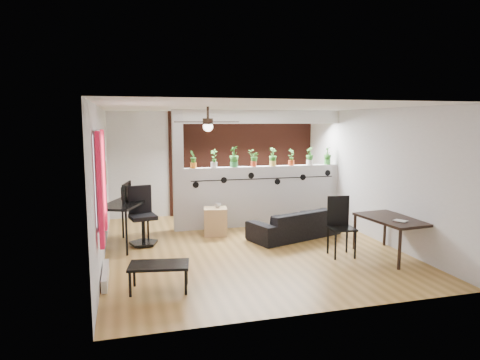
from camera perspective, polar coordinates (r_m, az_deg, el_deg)
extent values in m
cube|color=olive|center=(8.25, 1.00, -9.08)|extent=(6.30, 7.10, 0.10)
cube|color=#B7B7BA|center=(10.88, -3.42, 2.27)|extent=(6.30, 0.04, 2.90)
cube|color=#B7B7BA|center=(5.17, 10.43, -4.00)|extent=(6.30, 0.04, 2.90)
cube|color=#B7B7BA|center=(7.66, -18.14, -0.43)|extent=(0.04, 7.10, 2.90)
cube|color=#B7B7BA|center=(9.05, 17.17, 0.82)|extent=(0.04, 7.10, 2.90)
cube|color=white|center=(7.90, 1.05, 10.01)|extent=(6.30, 7.10, 0.10)
cube|color=#BCBCC1|center=(9.71, 3.08, -2.11)|extent=(3.60, 0.18, 1.35)
cube|color=silver|center=(9.57, 3.16, 8.42)|extent=(3.60, 0.18, 0.30)
cube|color=#BCBCC1|center=(9.21, -8.26, 1.20)|extent=(0.22, 0.20, 2.60)
cube|color=brown|center=(11.02, 0.71, 2.36)|extent=(3.90, 0.05, 2.60)
cube|color=black|center=(9.56, 3.28, 0.18)|extent=(3.31, 0.01, 0.02)
cylinder|color=black|center=(9.20, -5.92, -0.65)|extent=(0.14, 0.01, 0.14)
cylinder|color=black|center=(9.31, -2.16, -0.02)|extent=(0.14, 0.01, 0.14)
cylinder|color=black|center=(9.46, 1.50, 0.60)|extent=(0.14, 0.01, 0.14)
cylinder|color=black|center=(9.67, 5.02, -0.22)|extent=(0.14, 0.01, 0.14)
cylinder|color=black|center=(9.89, 8.40, 0.37)|extent=(0.14, 0.01, 0.14)
cylinder|color=black|center=(10.14, 11.62, 0.93)|extent=(0.14, 0.01, 0.14)
cube|color=white|center=(6.44, -18.44, 0.30)|extent=(0.02, 0.95, 1.25)
cube|color=silver|center=(6.44, -18.31, 0.30)|extent=(0.04, 1.05, 1.35)
cube|color=red|center=(5.96, -18.13, -1.24)|extent=(0.06, 0.30, 1.55)
cube|color=red|center=(6.95, -17.73, 0.02)|extent=(0.06, 0.30, 1.55)
cube|color=silver|center=(6.78, -17.51, -12.02)|extent=(0.08, 1.00, 0.18)
cube|color=#9D7D4B|center=(8.60, -17.54, 0.79)|extent=(0.03, 0.60, 0.45)
cube|color=#8C7259|center=(8.50, -17.70, 4.09)|extent=(0.03, 0.30, 0.40)
cube|color=black|center=(8.50, -17.73, 4.09)|extent=(0.02, 0.34, 0.44)
cylinder|color=black|center=(7.42, -4.31, 8.97)|extent=(0.04, 0.04, 0.20)
cylinder|color=black|center=(7.42, -4.30, 7.81)|extent=(0.18, 0.18, 0.10)
sphere|color=white|center=(7.42, -4.29, 7.11)|extent=(0.17, 0.17, 0.17)
cube|color=black|center=(7.60, -2.08, 7.75)|extent=(0.55, 0.29, 0.01)
cube|color=black|center=(7.71, -5.61, 7.72)|extent=(0.29, 0.55, 0.01)
cube|color=black|center=(7.25, -6.63, 7.70)|extent=(0.55, 0.29, 0.01)
cube|color=black|center=(7.13, -2.88, 7.74)|extent=(0.29, 0.55, 0.01)
cylinder|color=orange|center=(9.24, -6.24, 1.94)|extent=(0.13, 0.13, 0.12)
imported|color=#1B5618|center=(9.22, -6.25, 3.07)|extent=(0.19, 0.22, 0.28)
cylinder|color=silver|center=(9.32, -3.49, 2.03)|extent=(0.14, 0.14, 0.12)
imported|color=#1B5618|center=(9.30, -3.50, 3.20)|extent=(0.26, 0.25, 0.30)
cylinder|color=#308440|center=(9.42, -0.80, 2.10)|extent=(0.17, 0.17, 0.12)
imported|color=#1B5618|center=(9.40, -0.81, 3.45)|extent=(0.31, 0.31, 0.36)
cylinder|color=red|center=(9.54, 1.82, 2.17)|extent=(0.13, 0.13, 0.12)
imported|color=#1B5618|center=(9.53, 1.83, 3.22)|extent=(0.18, 0.15, 0.27)
cylinder|color=gold|center=(9.68, 4.38, 2.24)|extent=(0.15, 0.15, 0.12)
imported|color=#1B5618|center=(9.67, 4.39, 3.39)|extent=(0.26, 0.24, 0.31)
cylinder|color=#C63F17|center=(9.84, 6.86, 2.29)|extent=(0.13, 0.13, 0.12)
imported|color=#1B5618|center=(9.83, 6.88, 3.35)|extent=(0.24, 0.22, 0.29)
cylinder|color=white|center=(10.02, 9.26, 2.34)|extent=(0.15, 0.15, 0.12)
imported|color=#1B5618|center=(10.01, 9.28, 3.46)|extent=(0.18, 0.21, 0.31)
cylinder|color=green|center=(10.22, 11.56, 2.39)|extent=(0.14, 0.14, 0.12)
imported|color=#1B5618|center=(10.20, 11.59, 3.48)|extent=(0.25, 0.26, 0.31)
imported|color=black|center=(8.83, 7.30, -5.85)|extent=(1.98, 1.27, 0.54)
cube|color=tan|center=(8.94, -3.30, -5.53)|extent=(0.53, 0.49, 0.57)
imported|color=gray|center=(8.87, -3.00, -3.40)|extent=(0.17, 0.17, 0.10)
cube|color=black|center=(8.30, -15.25, -3.10)|extent=(1.01, 1.30, 0.04)
cylinder|color=black|center=(8.03, -18.38, -6.67)|extent=(0.04, 0.04, 0.79)
cylinder|color=black|center=(7.81, -14.90, -6.92)|extent=(0.04, 0.04, 0.79)
cylinder|color=black|center=(8.97, -15.36, -5.03)|extent=(0.04, 0.04, 0.79)
cylinder|color=black|center=(8.78, -12.19, -5.20)|extent=(0.04, 0.04, 0.79)
imported|color=black|center=(8.43, -15.28, -2.10)|extent=(0.36, 0.14, 0.20)
cylinder|color=black|center=(8.46, -12.71, -8.18)|extent=(0.57, 0.57, 0.04)
cylinder|color=black|center=(8.40, -12.76, -6.59)|extent=(0.07, 0.07, 0.49)
cube|color=black|center=(8.33, -12.82, -4.82)|extent=(0.55, 0.55, 0.08)
cube|color=black|center=(8.47, -13.22, -2.49)|extent=(0.45, 0.15, 0.53)
cube|color=black|center=(7.90, 19.67, -4.94)|extent=(0.89, 1.33, 0.04)
cylinder|color=black|center=(7.34, 20.50, -8.73)|extent=(0.05, 0.05, 0.64)
cylinder|color=black|center=(7.79, 24.32, -7.96)|extent=(0.05, 0.05, 0.64)
cylinder|color=black|center=(8.22, 15.04, -6.73)|extent=(0.05, 0.05, 0.64)
cylinder|color=black|center=(8.63, 18.75, -6.19)|extent=(0.05, 0.05, 0.64)
imported|color=gray|center=(7.60, 20.35, -5.22)|extent=(0.23, 0.25, 0.02)
cube|color=black|center=(7.70, 13.41, -6.29)|extent=(0.46, 0.46, 0.03)
cube|color=black|center=(7.81, 12.95, -3.99)|extent=(0.40, 0.08, 0.53)
cube|color=black|center=(7.54, 12.61, -8.53)|extent=(0.03, 0.03, 0.50)
cube|color=black|center=(7.68, 15.10, -8.32)|extent=(0.03, 0.03, 0.50)
cube|color=black|center=(7.79, 11.70, -5.98)|extent=(0.03, 0.03, 1.02)
cube|color=black|center=(7.92, 14.12, -5.83)|extent=(0.03, 0.03, 1.02)
cube|color=black|center=(6.16, -10.75, -11.10)|extent=(0.89, 0.59, 0.04)
cylinder|color=black|center=(6.09, -14.45, -13.35)|extent=(0.04, 0.04, 0.35)
cylinder|color=black|center=(6.02, -7.24, -13.41)|extent=(0.04, 0.04, 0.35)
cylinder|color=black|center=(6.44, -13.92, -12.14)|extent=(0.04, 0.04, 0.35)
cylinder|color=black|center=(6.38, -7.14, -12.18)|extent=(0.04, 0.04, 0.35)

